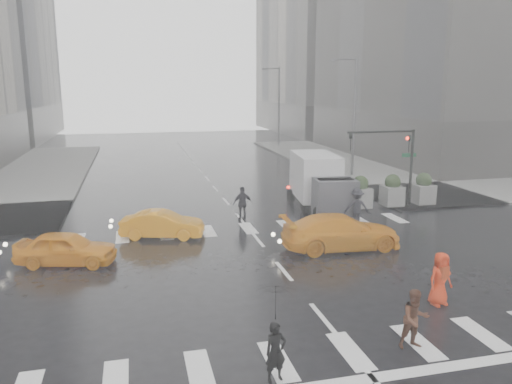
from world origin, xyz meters
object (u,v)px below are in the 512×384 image
object	(u,v)px
pedestrian_orange	(440,279)
taxi_front	(66,248)
traffic_signal_pole	(396,153)
box_truck	(320,182)
taxi_mid	(162,224)
pedestrian_brown	(415,319)

from	to	relation	value
pedestrian_orange	taxi_front	world-z (taller)	pedestrian_orange
pedestrian_orange	traffic_signal_pole	bearing A→B (deg)	56.79
traffic_signal_pole	box_truck	bearing A→B (deg)	174.03
taxi_front	box_truck	distance (m)	13.98
pedestrian_orange	taxi_mid	world-z (taller)	pedestrian_orange
pedestrian_orange	box_truck	xyz separation A→B (m)	(0.71, 12.46, 0.78)
pedestrian_brown	taxi_mid	distance (m)	13.12
traffic_signal_pole	pedestrian_orange	world-z (taller)	traffic_signal_pole
taxi_mid	box_truck	size ratio (longest dim) A/B	0.64
traffic_signal_pole	taxi_mid	bearing A→B (deg)	-169.14
pedestrian_orange	taxi_mid	size ratio (longest dim) A/B	0.46
pedestrian_orange	taxi_mid	xyz separation A→B (m)	(-8.15, 9.48, -0.26)
pedestrian_orange	taxi_front	xyz separation A→B (m)	(-12.03, 6.78, -0.22)
pedestrian_brown	traffic_signal_pole	bearing A→B (deg)	63.54
pedestrian_brown	pedestrian_orange	bearing A→B (deg)	45.47
traffic_signal_pole	pedestrian_orange	bearing A→B (deg)	-112.78
box_truck	traffic_signal_pole	bearing A→B (deg)	1.54
taxi_mid	box_truck	bearing A→B (deg)	-56.64
pedestrian_brown	taxi_front	distance (m)	13.30
pedestrian_brown	box_truck	bearing A→B (deg)	79.27
pedestrian_brown	taxi_mid	bearing A→B (deg)	117.41
box_truck	taxi_mid	bearing A→B (deg)	-153.88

